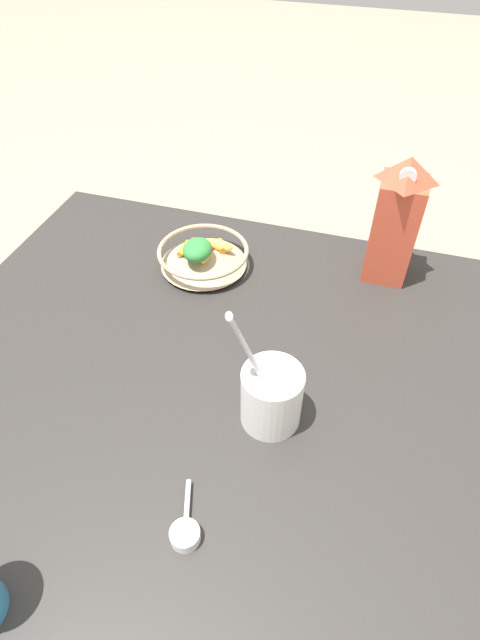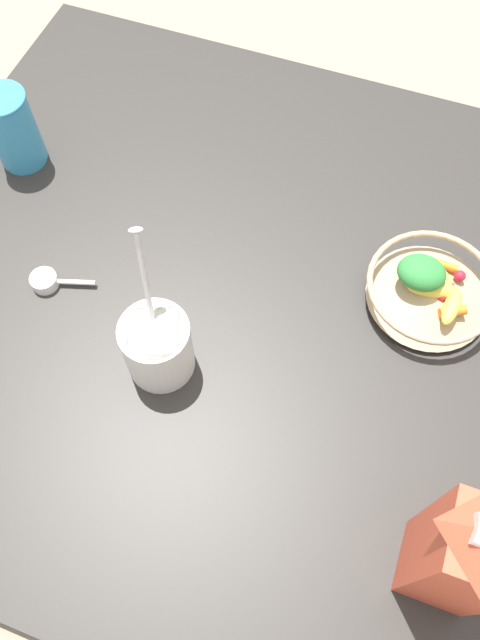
% 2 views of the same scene
% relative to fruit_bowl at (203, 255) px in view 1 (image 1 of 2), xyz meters
% --- Properties ---
extents(ground_plane, '(6.00, 6.00, 0.00)m').
position_rel_fruit_bowl_xyz_m(ground_plane, '(0.10, -0.34, -0.08)').
color(ground_plane, gray).
extents(countertop, '(1.11, 1.11, 0.04)m').
position_rel_fruit_bowl_xyz_m(countertop, '(0.10, -0.34, -0.06)').
color(countertop, '#2D2B28').
rests_on(countertop, ground_plane).
extents(fruit_bowl, '(0.21, 0.21, 0.09)m').
position_rel_fruit_bowl_xyz_m(fruit_bowl, '(0.00, 0.00, 0.00)').
color(fruit_bowl, tan).
rests_on(fruit_bowl, countertop).
extents(milk_carton, '(0.09, 0.09, 0.28)m').
position_rel_fruit_bowl_xyz_m(milk_carton, '(0.40, 0.10, 0.11)').
color(milk_carton, '#CC4C33').
rests_on(milk_carton, countertop).
extents(yogurt_tub, '(0.12, 0.10, 0.26)m').
position_rel_fruit_bowl_xyz_m(yogurt_tub, '(0.25, -0.36, 0.03)').
color(yogurt_tub, white).
rests_on(yogurt_tub, countertop).
extents(measuring_scoop, '(0.05, 0.10, 0.02)m').
position_rel_fruit_bowl_xyz_m(measuring_scoop, '(0.18, -0.59, -0.02)').
color(measuring_scoop, white).
rests_on(measuring_scoop, countertop).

